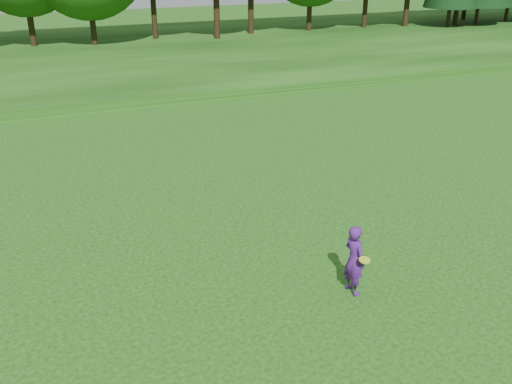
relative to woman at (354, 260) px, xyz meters
name	(u,v)px	position (x,y,z in m)	size (l,w,h in m)	color
ground	(189,323)	(-4.18, 0.30, -0.93)	(140.00, 140.00, 0.00)	#133E0C
berm	(62,59)	(-4.18, 34.30, -0.63)	(130.00, 30.00, 0.60)	#133E0C
walking_path	(85,109)	(-4.18, 20.30, -0.91)	(130.00, 1.60, 0.04)	gray
woman	(354,260)	(0.00, 0.00, 0.00)	(0.53, 0.90, 1.85)	#501B7C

